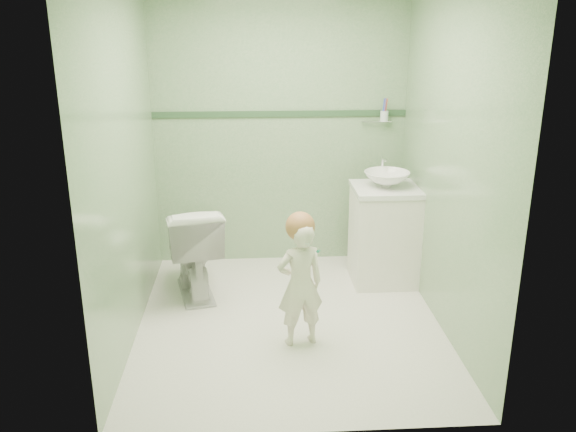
{
  "coord_description": "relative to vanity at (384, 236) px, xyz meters",
  "views": [
    {
      "loc": [
        -0.26,
        -3.98,
        2.17
      ],
      "look_at": [
        0.0,
        0.15,
        0.78
      ],
      "focal_mm": 37.62,
      "sensor_mm": 36.0,
      "label": 1
    }
  ],
  "objects": [
    {
      "name": "toilet",
      "position": [
        -1.58,
        -0.15,
        -0.02
      ],
      "size": [
        0.58,
        0.82,
        0.76
      ],
      "primitive_type": "imported",
      "rotation": [
        0.0,
        0.0,
        3.36
      ],
      "color": "white",
      "rests_on": "ground"
    },
    {
      "name": "teal_toothbrush",
      "position": [
        -0.69,
        -1.1,
        0.33
      ],
      "size": [
        0.11,
        0.14,
        0.08
      ],
      "color": "#0E7E5B",
      "rests_on": "toddler"
    },
    {
      "name": "faucet",
      "position": [
        0.0,
        0.19,
        0.57
      ],
      "size": [
        0.03,
        0.13,
        0.18
      ],
      "color": "silver",
      "rests_on": "counter"
    },
    {
      "name": "trim_stripe",
      "position": [
        -0.84,
        0.54,
        0.95
      ],
      "size": [
        2.2,
        0.02,
        0.05
      ],
      "primitive_type": "cube",
      "color": "#2E5030",
      "rests_on": "room_shell"
    },
    {
      "name": "toddler",
      "position": [
        -0.79,
        -0.99,
        0.04
      ],
      "size": [
        0.36,
        0.28,
        0.88
      ],
      "primitive_type": "imported",
      "rotation": [
        0.0,
        0.0,
        3.38
      ],
      "color": "#EFE6CF",
      "rests_on": "ground"
    },
    {
      "name": "vanity",
      "position": [
        0.0,
        0.0,
        0.0
      ],
      "size": [
        0.52,
        0.5,
        0.8
      ],
      "primitive_type": "cube",
      "color": "white",
      "rests_on": "ground"
    },
    {
      "name": "room_shell",
      "position": [
        -0.84,
        -0.7,
        0.8
      ],
      "size": [
        2.5,
        2.54,
        2.4
      ],
      "color": "#7AA877",
      "rests_on": "ground"
    },
    {
      "name": "ground",
      "position": [
        -0.84,
        -0.7,
        -0.4
      ],
      "size": [
        2.5,
        2.5,
        0.0
      ],
      "primitive_type": "plane",
      "color": "silver",
      "rests_on": "ground"
    },
    {
      "name": "hair_cap",
      "position": [
        -0.79,
        -0.97,
        0.45
      ],
      "size": [
        0.2,
        0.2,
        0.2
      ],
      "primitive_type": "sphere",
      "color": "#A86C3D",
      "rests_on": "toddler"
    },
    {
      "name": "cup_holder",
      "position": [
        0.05,
        0.48,
        0.93
      ],
      "size": [
        0.26,
        0.07,
        0.21
      ],
      "color": "silver",
      "rests_on": "room_shell"
    },
    {
      "name": "counter",
      "position": [
        0.0,
        0.0,
        0.41
      ],
      "size": [
        0.54,
        0.52,
        0.04
      ],
      "primitive_type": "cube",
      "color": "white",
      "rests_on": "vanity"
    },
    {
      "name": "basin",
      "position": [
        0.0,
        0.0,
        0.49
      ],
      "size": [
        0.37,
        0.37,
        0.13
      ],
      "primitive_type": "imported",
      "color": "white",
      "rests_on": "counter"
    }
  ]
}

